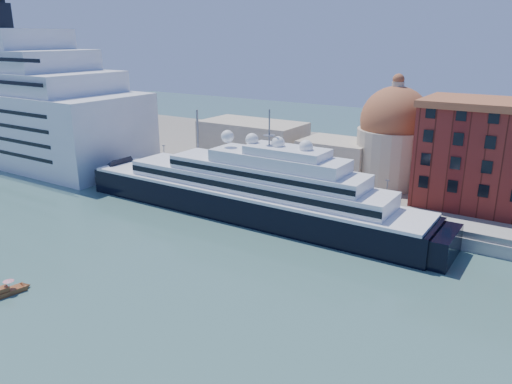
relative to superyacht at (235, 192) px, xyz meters
The scene contains 9 objects.
ground 23.55m from the superyacht, 85.87° to the right, with size 400.00×400.00×0.00m, color #345A57.
quay 11.69m from the superyacht, 81.42° to the left, with size 180.00×10.00×2.50m, color gray.
land 52.17m from the superyacht, 88.17° to the left, with size 260.00×72.00×2.00m, color slate.
quay_fence 6.93m from the superyacht, 75.69° to the left, with size 180.00×0.10×1.20m, color slate.
superyacht is the anchor object (origin of this frame).
service_barge 32.37m from the superyacht, behind, with size 11.24×4.77×2.46m.
water_taxi 50.35m from the superyacht, 99.00° to the right, with size 2.83×5.74×2.61m.
church 36.16m from the superyacht, 76.95° to the left, with size 66.00×18.00×25.50m.
lamp_posts 15.25m from the superyacht, 139.90° to the left, with size 120.80×2.40×18.00m.
Camera 1 is at (59.93, -62.84, 38.09)m, focal length 35.00 mm.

